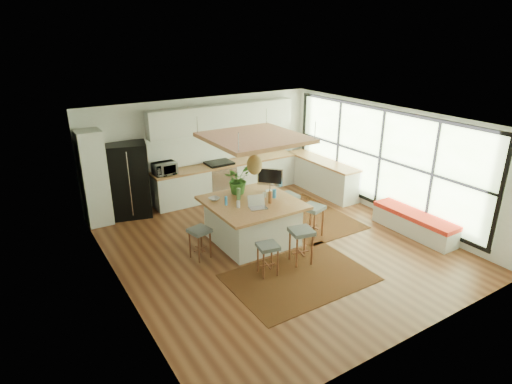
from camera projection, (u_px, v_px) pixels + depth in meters
floor at (276, 245)px, 9.16m from camera, size 7.00×7.00×0.00m
ceiling at (278, 121)px, 8.19m from camera, size 7.00×7.00×0.00m
wall_back at (203, 148)px, 11.44m from camera, size 6.50×0.00×6.50m
wall_front at (420, 260)px, 5.91m from camera, size 6.50×0.00×6.50m
wall_left at (117, 222)px, 7.07m from camera, size 0.00×7.00×7.00m
wall_right at (387, 162)px, 10.28m from camera, size 0.00×7.00×7.00m
window_wall at (387, 160)px, 10.25m from camera, size 0.10×6.20×2.60m
pantry at (94, 178)px, 9.81m from camera, size 0.55×0.60×2.25m
back_counter_base at (228, 180)px, 11.79m from camera, size 4.20×0.60×0.88m
back_counter_top at (227, 164)px, 11.62m from camera, size 4.24×0.64×0.05m
backsplash at (222, 145)px, 11.70m from camera, size 4.20×0.02×0.80m
upper_cabinets at (224, 117)px, 11.28m from camera, size 4.20×0.34×0.70m
range at (220, 179)px, 11.65m from camera, size 0.76×0.62×1.00m
right_counter_base at (321, 176)px, 12.03m from camera, size 0.60×2.50×0.88m
right_counter_top at (322, 161)px, 11.87m from camera, size 0.64×2.54×0.05m
window_bench at (414, 223)px, 9.58m from camera, size 0.52×2.00×0.50m
ceiling_panel at (254, 151)px, 8.59m from camera, size 1.86×1.86×0.80m
rug_near at (299, 277)px, 7.95m from camera, size 2.60×1.80×0.01m
rug_right at (306, 217)px, 10.52m from camera, size 1.80×2.60×0.01m
fridge at (129, 180)px, 10.30m from camera, size 1.06×0.92×1.84m
island at (252, 221)px, 9.19m from camera, size 1.85×1.85×0.93m
stool_near_left at (268, 258)px, 7.95m from camera, size 0.43×0.43×0.63m
stool_near_right at (301, 246)px, 8.35m from camera, size 0.51×0.51×0.73m
stool_right_front at (312, 222)px, 9.42m from camera, size 0.54×0.54×0.74m
stool_right_back at (287, 209)px, 10.07m from camera, size 0.47×0.47×0.73m
stool_left_side at (200, 242)px, 8.53m from camera, size 0.46×0.46×0.65m
laptop at (258, 203)px, 8.62m from camera, size 0.44×0.45×0.27m
monitor at (270, 180)px, 9.49m from camera, size 0.56×0.58×0.55m
microwave at (165, 167)px, 10.63m from camera, size 0.58×0.34×0.38m
island_plant at (238, 182)px, 9.39m from camera, size 0.83×0.86×0.51m
island_bowl at (214, 199)px, 9.08m from camera, size 0.27×0.27×0.06m
island_bottle_0 at (227, 201)px, 8.80m from camera, size 0.07×0.07×0.19m
island_bottle_1 at (239, 203)px, 8.67m from camera, size 0.07×0.07×0.19m
island_bottle_2 at (270, 199)px, 8.87m from camera, size 0.07×0.07×0.19m
island_bottle_3 at (265, 193)px, 9.20m from camera, size 0.07×0.07×0.19m
island_bottle_4 at (238, 195)px, 9.09m from camera, size 0.07×0.07×0.19m
island_bottle_5 at (274, 194)px, 9.16m from camera, size 0.07×0.07×0.19m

